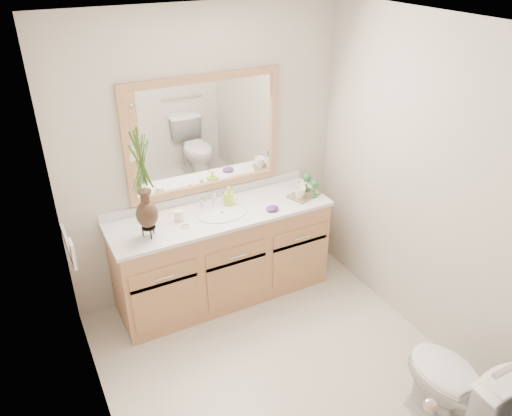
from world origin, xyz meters
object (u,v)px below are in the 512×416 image
tumbler (179,216)px  soap_bottle (229,196)px  toilet (456,389)px  flower_vase (142,171)px  tray (304,195)px

tumbler → soap_bottle: soap_bottle is taller
tumbler → soap_bottle: (0.46, 0.07, 0.03)m
toilet → tumbler: tumbler is taller
toilet → tumbler: size_ratio=8.30×
flower_vase → tumbler: 0.57m
flower_vase → soap_bottle: 0.89m
tumbler → soap_bottle: size_ratio=0.62×
tumbler → tray: size_ratio=0.33×
flower_vase → tumbler: flower_vase is taller
flower_vase → tumbler: (0.28, 0.12, -0.49)m
tumbler → flower_vase: bearing=-157.3°
tumbler → tray: tumbler is taller
flower_vase → tray: size_ratio=2.90×
flower_vase → tray: 1.47m
toilet → tray: bearing=-91.7°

